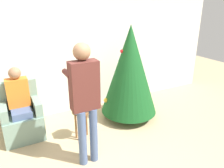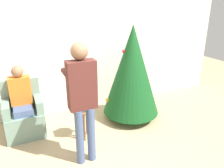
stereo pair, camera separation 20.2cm
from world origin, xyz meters
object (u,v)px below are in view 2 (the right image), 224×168
person_seated (22,98)px  side_stool (82,116)px  armchair (24,115)px  person_standing (82,94)px  christmas_tree (132,70)px

person_seated → side_stool: bearing=-30.8°
armchair → person_seated: bearing=-90.0°
armchair → side_stool: 1.08m
armchair → person_standing: person_standing is taller
christmas_tree → armchair: size_ratio=1.92×
armchair → side_stool: (0.92, -0.57, 0.07)m
christmas_tree → side_stool: christmas_tree is taller
armchair → person_seated: size_ratio=0.78×
armchair → side_stool: size_ratio=1.82×
armchair → person_standing: 1.56m
christmas_tree → armchair: bearing=172.3°
person_standing → armchair: bearing=124.5°
person_seated → person_standing: size_ratio=0.71×
person_seated → person_standing: 1.42m
person_seated → side_stool: person_seated is taller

